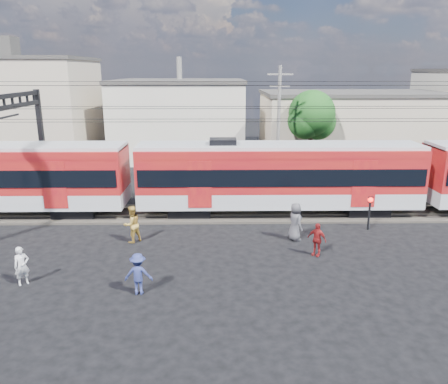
{
  "coord_description": "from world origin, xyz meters",
  "views": [
    {
      "loc": [
        1.61,
        -16.35,
        8.2
      ],
      "look_at": [
        1.94,
        5.0,
        2.21
      ],
      "focal_mm": 35.0,
      "sensor_mm": 36.0,
      "label": 1
    }
  ],
  "objects": [
    {
      "name": "pedestrian_b",
      "position": [
        -2.59,
        3.82,
        0.92
      ],
      "size": [
        1.13,
        1.13,
        1.85
      ],
      "primitive_type": "imported",
      "rotation": [
        0.0,
        0.0,
        3.9
      ],
      "color": "gold",
      "rests_on": "ground"
    },
    {
      "name": "building_mideast",
      "position": [
        14.0,
        24.0,
        3.16
      ],
      "size": [
        16.32,
        10.2,
        6.3
      ],
      "color": "#BBA68F",
      "rests_on": "ground"
    },
    {
      "name": "pedestrian_e",
      "position": [
        5.45,
        3.97,
        0.95
      ],
      "size": [
        0.93,
        1.1,
        1.91
      ],
      "primitive_type": "imported",
      "rotation": [
        0.0,
        0.0,
        1.99
      ],
      "color": "#47464B",
      "rests_on": "ground"
    },
    {
      "name": "commuter_train",
      "position": [
        5.34,
        8.0,
        2.4
      ],
      "size": [
        50.3,
        3.08,
        4.17
      ],
      "color": "black",
      "rests_on": "ground"
    },
    {
      "name": "utility_pole_mid",
      "position": [
        6.0,
        15.0,
        4.53
      ],
      "size": [
        1.8,
        0.24,
        8.5
      ],
      "color": "slate",
      "rests_on": "ground"
    },
    {
      "name": "crossing_signal",
      "position": [
        9.6,
        5.34,
        1.27
      ],
      "size": [
        0.27,
        0.27,
        1.83
      ],
      "color": "black",
      "rests_on": "ground"
    },
    {
      "name": "catenary",
      "position": [
        -8.65,
        8.0,
        5.14
      ],
      "size": [
        70.0,
        9.3,
        7.52
      ],
      "color": "black",
      "rests_on": "ground"
    },
    {
      "name": "ground",
      "position": [
        0.0,
        0.0,
        0.0
      ],
      "size": [
        120.0,
        120.0,
        0.0
      ],
      "primitive_type": "plane",
      "color": "black",
      "rests_on": "ground"
    },
    {
      "name": "pedestrian_a",
      "position": [
        -6.1,
        -0.53,
        0.78
      ],
      "size": [
        0.68,
        0.65,
        1.57
      ],
      "primitive_type": "imported",
      "rotation": [
        0.0,
        0.0,
        0.66
      ],
      "color": "silver",
      "rests_on": "ground"
    },
    {
      "name": "rail_far",
      "position": [
        0.0,
        8.75,
        0.18
      ],
      "size": [
        70.0,
        0.12,
        0.12
      ],
      "primitive_type": "cube",
      "color": "#59544C",
      "rests_on": "track_bed"
    },
    {
      "name": "rail_near",
      "position": [
        0.0,
        7.25,
        0.18
      ],
      "size": [
        70.0,
        0.12,
        0.12
      ],
      "primitive_type": "cube",
      "color": "#59544C",
      "rests_on": "track_bed"
    },
    {
      "name": "pedestrian_c",
      "position": [
        -1.38,
        -1.37,
        0.81
      ],
      "size": [
        1.05,
        0.61,
        1.63
      ],
      "primitive_type": "imported",
      "rotation": [
        0.0,
        0.0,
        3.14
      ],
      "color": "navy",
      "rests_on": "ground"
    },
    {
      "name": "track_bed",
      "position": [
        0.0,
        8.0,
        0.06
      ],
      "size": [
        70.0,
        3.4,
        0.12
      ],
      "primitive_type": "cube",
      "color": "#2D2823",
      "rests_on": "ground"
    },
    {
      "name": "building_west",
      "position": [
        -17.0,
        24.0,
        4.66
      ],
      "size": [
        14.28,
        10.2,
        9.3
      ],
      "color": "#BBA68F",
      "rests_on": "ground"
    },
    {
      "name": "building_midwest",
      "position": [
        -2.0,
        27.0,
        3.66
      ],
      "size": [
        12.24,
        12.24,
        7.3
      ],
      "color": "beige",
      "rests_on": "ground"
    },
    {
      "name": "pedestrian_d",
      "position": [
        6.11,
        2.07,
        0.78
      ],
      "size": [
        0.95,
        0.87,
        1.56
      ],
      "primitive_type": "imported",
      "rotation": [
        0.0,
        0.0,
        -0.67
      ],
      "color": "maroon",
      "rests_on": "ground"
    },
    {
      "name": "tree_near",
      "position": [
        9.19,
        18.09,
        4.66
      ],
      "size": [
        3.82,
        3.64,
        6.72
      ],
      "color": "#382619",
      "rests_on": "ground"
    }
  ]
}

